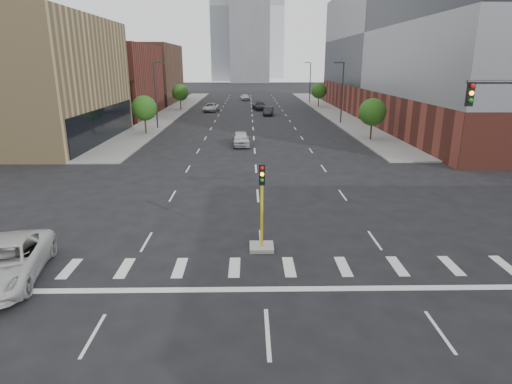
{
  "coord_description": "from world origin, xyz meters",
  "views": [
    {
      "loc": [
        -0.62,
        -10.71,
        8.97
      ],
      "look_at": [
        -0.25,
        10.63,
        2.5
      ],
      "focal_mm": 30.0,
      "sensor_mm": 36.0,
      "label": 1
    }
  ],
  "objects_px": {
    "car_near_left": "(241,139)",
    "car_far_left": "(211,107)",
    "parked_minivan": "(6,262)",
    "median_traffic_signal": "(262,231)",
    "car_distant": "(245,97)",
    "car_deep_right": "(260,106)",
    "car_mid_right": "(268,111)"
  },
  "relations": [
    {
      "from": "car_distant",
      "to": "parked_minivan",
      "type": "distance_m",
      "value": 91.78
    },
    {
      "from": "car_near_left",
      "to": "car_far_left",
      "type": "bearing_deg",
      "value": 96.82
    },
    {
      "from": "car_near_left",
      "to": "car_far_left",
      "type": "relative_size",
      "value": 0.86
    },
    {
      "from": "car_far_left",
      "to": "car_deep_right",
      "type": "height_order",
      "value": "car_deep_right"
    },
    {
      "from": "median_traffic_signal",
      "to": "parked_minivan",
      "type": "bearing_deg",
      "value": -164.9
    },
    {
      "from": "car_mid_right",
      "to": "car_far_left",
      "type": "distance_m",
      "value": 12.63
    },
    {
      "from": "median_traffic_signal",
      "to": "car_far_left",
      "type": "bearing_deg",
      "value": 97.04
    },
    {
      "from": "parked_minivan",
      "to": "median_traffic_signal",
      "type": "bearing_deg",
      "value": 5.25
    },
    {
      "from": "car_mid_right",
      "to": "parked_minivan",
      "type": "bearing_deg",
      "value": -96.46
    },
    {
      "from": "car_distant",
      "to": "parked_minivan",
      "type": "height_order",
      "value": "parked_minivan"
    },
    {
      "from": "car_mid_right",
      "to": "car_deep_right",
      "type": "distance_m",
      "value": 9.04
    },
    {
      "from": "car_deep_right",
      "to": "parked_minivan",
      "type": "height_order",
      "value": "parked_minivan"
    },
    {
      "from": "median_traffic_signal",
      "to": "car_mid_right",
      "type": "relative_size",
      "value": 0.97
    },
    {
      "from": "car_distant",
      "to": "median_traffic_signal",
      "type": "bearing_deg",
      "value": -98.07
    },
    {
      "from": "median_traffic_signal",
      "to": "car_deep_right",
      "type": "xyz_separation_m",
      "value": [
        1.55,
        65.93,
        -0.17
      ]
    },
    {
      "from": "car_distant",
      "to": "parked_minivan",
      "type": "xyz_separation_m",
      "value": [
        -9.5,
        -91.28,
        0.05
      ]
    },
    {
      "from": "car_deep_right",
      "to": "parked_minivan",
      "type": "xyz_separation_m",
      "value": [
        -12.55,
        -68.9,
        0.04
      ]
    },
    {
      "from": "car_mid_right",
      "to": "parked_minivan",
      "type": "xyz_separation_m",
      "value": [
        -13.89,
        -59.96,
        0.09
      ]
    },
    {
      "from": "car_far_left",
      "to": "car_deep_right",
      "type": "distance_m",
      "value": 9.69
    },
    {
      "from": "median_traffic_signal",
      "to": "parked_minivan",
      "type": "xyz_separation_m",
      "value": [
        -10.99,
        -2.97,
        -0.13
      ]
    },
    {
      "from": "median_traffic_signal",
      "to": "car_mid_right",
      "type": "distance_m",
      "value": 57.06
    },
    {
      "from": "median_traffic_signal",
      "to": "car_near_left",
      "type": "relative_size",
      "value": 0.93
    },
    {
      "from": "car_deep_right",
      "to": "car_distant",
      "type": "relative_size",
      "value": 1.19
    },
    {
      "from": "car_far_left",
      "to": "median_traffic_signal",
      "type": "bearing_deg",
      "value": -78.41
    },
    {
      "from": "car_distant",
      "to": "car_mid_right",
      "type": "bearing_deg",
      "value": -91.07
    },
    {
      "from": "median_traffic_signal",
      "to": "parked_minivan",
      "type": "height_order",
      "value": "median_traffic_signal"
    },
    {
      "from": "car_near_left",
      "to": "car_mid_right",
      "type": "distance_m",
      "value": 29.39
    },
    {
      "from": "car_near_left",
      "to": "parked_minivan",
      "type": "xyz_separation_m",
      "value": [
        -9.49,
        -30.89,
        0.04
      ]
    },
    {
      "from": "median_traffic_signal",
      "to": "car_distant",
      "type": "distance_m",
      "value": 88.33
    },
    {
      "from": "car_far_left",
      "to": "car_distant",
      "type": "xyz_separation_m",
      "value": [
        6.37,
        24.7,
        0.02
      ]
    },
    {
      "from": "car_deep_right",
      "to": "car_distant",
      "type": "height_order",
      "value": "car_deep_right"
    },
    {
      "from": "car_far_left",
      "to": "parked_minivan",
      "type": "bearing_deg",
      "value": -88.15
    }
  ]
}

